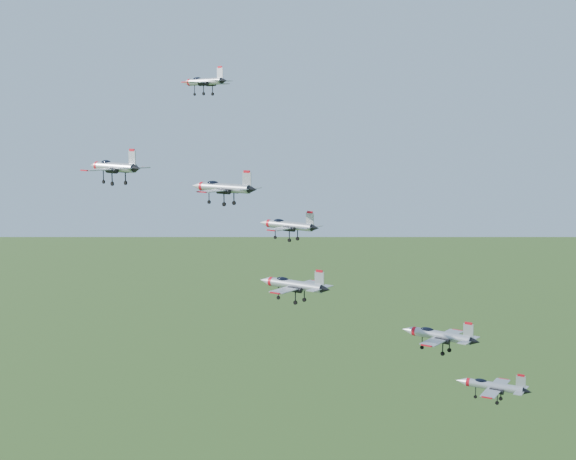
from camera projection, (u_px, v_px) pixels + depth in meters
The scene contains 7 objects.
jet_lead at pixel (204, 82), 134.99m from camera, with size 11.21×9.30×2.99m.
jet_left_high at pixel (223, 187), 119.68m from camera, with size 12.74×10.47×3.41m.
jet_right_high at pixel (114, 167), 114.32m from camera, with size 12.51×10.41×3.34m.
jet_left_low at pixel (288, 225), 125.21m from camera, with size 11.69×9.59×3.14m.
jet_right_low at pixel (293, 284), 98.30m from camera, with size 10.55×8.68×2.83m.
jet_trail at pixel (439, 335), 97.96m from camera, with size 10.42×8.56×2.79m.
jet_extra at pixel (492, 386), 109.57m from camera, with size 10.52×8.78×2.81m.
Camera 1 is at (77.89, -92.23, 144.21)m, focal length 50.00 mm.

